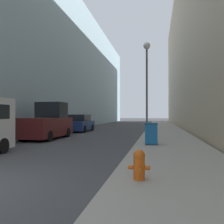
# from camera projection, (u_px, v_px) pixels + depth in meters

# --- Properties ---
(sidewalk_right) EXTENTS (3.51, 60.00, 0.16)m
(sidewalk_right) POSITION_uv_depth(u_px,v_px,m) (165.00, 132.00, 21.84)
(sidewalk_right) COLOR #9E998E
(sidewalk_right) RESTS_ON ground
(building_left_glass) EXTENTS (12.00, 60.00, 15.64)m
(building_left_glass) POSITION_uv_depth(u_px,v_px,m) (40.00, 67.00, 32.62)
(building_left_glass) COLOR #99B7C6
(building_left_glass) RESTS_ON ground
(fire_hydrant) EXTENTS (0.49, 0.38, 0.67)m
(fire_hydrant) POSITION_uv_depth(u_px,v_px,m) (139.00, 164.00, 5.56)
(fire_hydrant) COLOR #D15614
(fire_hydrant) RESTS_ON sidewalk_right
(trash_bin) EXTENTS (0.61, 0.71, 1.04)m
(trash_bin) POSITION_uv_depth(u_px,v_px,m) (151.00, 133.00, 12.11)
(trash_bin) COLOR #19609E
(trash_bin) RESTS_ON sidewalk_right
(lamppost) EXTENTS (0.45, 0.45, 6.21)m
(lamppost) POSITION_uv_depth(u_px,v_px,m) (147.00, 74.00, 16.39)
(lamppost) COLOR #4C4C51
(lamppost) RESTS_ON sidewalk_right
(pickup_truck) EXTENTS (2.03, 4.88, 2.45)m
(pickup_truck) POSITION_uv_depth(u_px,v_px,m) (47.00, 124.00, 16.56)
(pickup_truck) COLOR #561919
(pickup_truck) RESTS_ON ground
(parked_sedan_near) EXTENTS (1.89, 4.33, 1.59)m
(parked_sedan_near) POSITION_uv_depth(u_px,v_px,m) (80.00, 124.00, 23.35)
(parked_sedan_near) COLOR navy
(parked_sedan_near) RESTS_ON ground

